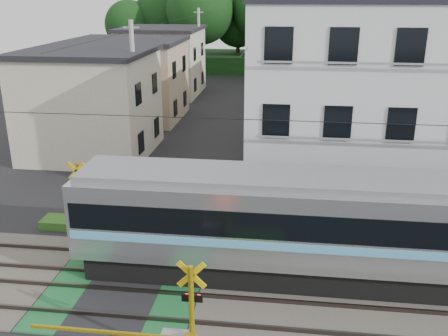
# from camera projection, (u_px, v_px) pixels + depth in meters

# --- Properties ---
(ground) EXTENTS (120.00, 120.00, 0.00)m
(ground) POSITION_uv_depth(u_px,v_px,m) (127.00, 283.00, 17.14)
(ground) COLOR black
(track_bed) EXTENTS (120.00, 120.00, 0.14)m
(track_bed) POSITION_uv_depth(u_px,v_px,m) (127.00, 282.00, 17.12)
(track_bed) COLOR #47423A
(track_bed) RESTS_ON ground
(commuter_train) EXTENTS (18.28, 2.88, 3.80)m
(commuter_train) POSITION_uv_depth(u_px,v_px,m) (344.00, 227.00, 16.71)
(commuter_train) COLOR black
(commuter_train) RESTS_ON ground
(crossing_signal_far) EXTENTS (4.74, 0.65, 3.09)m
(crossing_signal_far) POSITION_uv_depth(u_px,v_px,m) (92.00, 215.00, 20.62)
(crossing_signal_far) COLOR #E2B90B
(crossing_signal_far) RESTS_ON ground
(apartment_block) EXTENTS (10.20, 8.36, 9.30)m
(apartment_block) POSITION_uv_depth(u_px,v_px,m) (358.00, 100.00, 23.43)
(apartment_block) COLOR silver
(apartment_block) RESTS_ON ground
(houses_row) EXTENTS (22.07, 31.35, 6.80)m
(houses_row) POSITION_uv_depth(u_px,v_px,m) (226.00, 73.00, 40.25)
(houses_row) COLOR beige
(houses_row) RESTS_ON ground
(tree_hill) EXTENTS (40.00, 12.82, 11.41)m
(tree_hill) POSITION_uv_depth(u_px,v_px,m) (242.00, 28.00, 60.64)
(tree_hill) COLOR #123411
(tree_hill) RESTS_ON ground
(catenary) EXTENTS (60.00, 5.04, 7.00)m
(catenary) POSITION_uv_depth(u_px,v_px,m) (309.00, 192.00, 15.21)
(catenary) COLOR #2D2D33
(catenary) RESTS_ON ground
(utility_poles) EXTENTS (7.90, 42.00, 8.00)m
(utility_poles) POSITION_uv_depth(u_px,v_px,m) (204.00, 67.00, 37.40)
(utility_poles) COLOR #A5A5A0
(utility_poles) RESTS_ON ground
(pedestrian) EXTENTS (0.73, 0.61, 1.71)m
(pedestrian) POSITION_uv_depth(u_px,v_px,m) (247.00, 100.00, 41.98)
(pedestrian) COLOR black
(pedestrian) RESTS_ON ground
(weed_patches) EXTENTS (10.25, 8.80, 0.40)m
(weed_patches) POSITION_uv_depth(u_px,v_px,m) (176.00, 283.00, 16.78)
(weed_patches) COLOR #2D5E1E
(weed_patches) RESTS_ON ground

